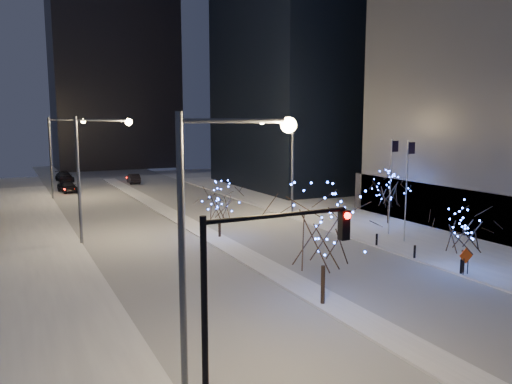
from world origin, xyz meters
TOP-DOWN VIEW (x-y plane):
  - ground at (0.00, 0.00)m, footprint 160.00×160.00m
  - road at (0.00, 35.00)m, footprint 20.00×130.00m
  - median at (0.00, 30.00)m, footprint 2.00×80.00m
  - east_sidewalk at (15.00, 20.00)m, footprint 10.00×90.00m
  - west_sidewalk at (-14.00, 20.00)m, footprint 8.00×90.00m
  - horizon_block at (6.00, 92.00)m, footprint 24.00×14.00m
  - street_lamp_w_near at (-8.94, 2.00)m, footprint 4.40×0.56m
  - street_lamp_w_mid at (-8.94, 27.00)m, footprint 4.40×0.56m
  - street_lamp_w_far at (-8.94, 52.00)m, footprint 4.40×0.56m
  - street_lamp_east at (10.08, 30.00)m, footprint 3.90×0.56m
  - traffic_signal_west at (-8.44, -0.00)m, footprint 5.26×0.43m
  - flagpoles at (13.37, 17.25)m, footprint 1.35×2.60m
  - bollards at (10.20, 10.00)m, footprint 0.16×12.16m
  - car_near at (-7.65, 57.78)m, footprint 2.60×4.87m
  - car_mid at (2.55, 63.44)m, footprint 1.87×4.55m
  - car_far at (-6.72, 70.50)m, footprint 2.62×5.45m
  - holiday_tree_median_near at (-0.50, 7.64)m, footprint 6.06×6.06m
  - holiday_tree_median_far at (0.50, 24.10)m, footprint 3.70×3.70m
  - holiday_tree_plaza_near at (10.50, 8.16)m, footprint 3.75×3.75m
  - holiday_tree_plaza_far at (16.70, 22.01)m, footprint 4.89×4.89m
  - construction_sign at (10.30, 7.76)m, footprint 1.06×0.17m

SIDE VIEW (x-z plane):
  - ground at x=0.00m, z-range 0.00..0.00m
  - road at x=0.00m, z-range 0.00..0.02m
  - median at x=0.00m, z-range 0.00..0.15m
  - east_sidewalk at x=15.00m, z-range 0.00..0.15m
  - west_sidewalk at x=-14.00m, z-range 0.00..0.15m
  - bollards at x=10.20m, z-range 0.15..1.05m
  - car_mid at x=2.55m, z-range 0.00..1.47m
  - car_far at x=-6.72m, z-range 0.00..1.53m
  - car_near at x=-7.65m, z-range 0.00..1.57m
  - construction_sign at x=10.30m, z-range 0.33..2.09m
  - holiday_tree_median_far at x=0.50m, z-range 0.72..5.11m
  - holiday_tree_plaza_near at x=10.50m, z-range 0.72..5.15m
  - holiday_tree_plaza_far at x=16.70m, z-range 0.83..5.59m
  - holiday_tree_median_near at x=-0.50m, z-range 0.98..7.23m
  - traffic_signal_west at x=-8.44m, z-range 1.26..8.26m
  - flagpoles at x=13.37m, z-range 0.80..8.80m
  - street_lamp_east at x=10.08m, z-range 1.45..11.45m
  - street_lamp_w_near at x=-8.94m, z-range 1.50..11.50m
  - street_lamp_w_mid at x=-8.94m, z-range 1.50..11.50m
  - street_lamp_w_far at x=-8.94m, z-range 1.50..11.50m
  - horizon_block at x=6.00m, z-range 0.00..42.00m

